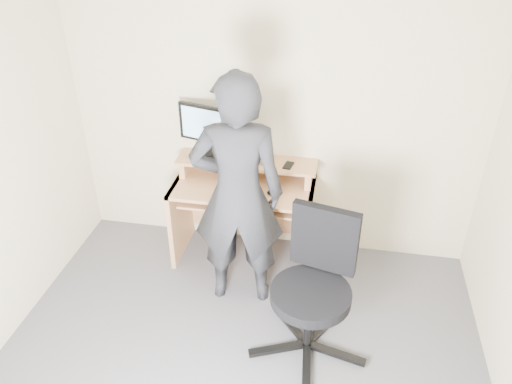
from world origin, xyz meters
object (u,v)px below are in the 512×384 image
(monitor, at_px, (206,128))
(person, at_px, (238,195))
(office_chair, at_px, (315,281))
(desk, at_px, (245,201))

(monitor, xyz_separation_m, person, (0.39, -0.61, -0.24))
(monitor, bearing_deg, office_chair, -30.06)
(desk, relative_size, person, 0.63)
(desk, xyz_separation_m, person, (0.06, -0.56, 0.41))
(office_chair, bearing_deg, person, 159.92)
(monitor, bearing_deg, desk, 5.52)
(desk, height_order, office_chair, office_chair)
(monitor, height_order, office_chair, monitor)
(monitor, height_order, person, person)
(person, bearing_deg, office_chair, 138.83)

